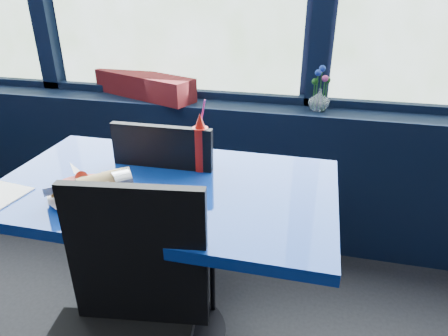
{
  "coord_description": "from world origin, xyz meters",
  "views": [
    {
      "loc": [
        0.8,
        0.83,
        1.42
      ],
      "look_at": [
        0.52,
        1.98,
        0.85
      ],
      "focal_mm": 32.0,
      "sensor_mm": 36.0,
      "label": 1
    }
  ],
  "objects_px": {
    "food_basket": "(92,190)",
    "chair_near_back": "(177,201)",
    "chair_near_front": "(119,331)",
    "near_table": "(168,227)",
    "planter_box": "(144,85)",
    "ketchup_bottle": "(201,145)",
    "soda_cup": "(200,146)",
    "flower_vase": "(319,97)"
  },
  "relations": [
    {
      "from": "near_table",
      "to": "food_basket",
      "type": "distance_m",
      "value": 0.33
    },
    {
      "from": "chair_near_front",
      "to": "chair_near_back",
      "type": "xyz_separation_m",
      "value": [
        -0.09,
        0.72,
        -0.01
      ]
    },
    {
      "from": "soda_cup",
      "to": "planter_box",
      "type": "bearing_deg",
      "value": 128.35
    },
    {
      "from": "near_table",
      "to": "ketchup_bottle",
      "type": "xyz_separation_m",
      "value": [
        0.09,
        0.15,
        0.28
      ]
    },
    {
      "from": "near_table",
      "to": "planter_box",
      "type": "relative_size",
      "value": 1.89
    },
    {
      "from": "chair_near_back",
      "to": "food_basket",
      "type": "relative_size",
      "value": 2.94
    },
    {
      "from": "near_table",
      "to": "chair_near_front",
      "type": "xyz_separation_m",
      "value": [
        0.03,
        -0.46,
        -0.03
      ]
    },
    {
      "from": "chair_near_back",
      "to": "soda_cup",
      "type": "height_order",
      "value": "soda_cup"
    },
    {
      "from": "planter_box",
      "to": "near_table",
      "type": "bearing_deg",
      "value": -40.93
    },
    {
      "from": "near_table",
      "to": "chair_near_back",
      "type": "bearing_deg",
      "value": 102.56
    },
    {
      "from": "near_table",
      "to": "planter_box",
      "type": "distance_m",
      "value": 1.04
    },
    {
      "from": "ketchup_bottle",
      "to": "chair_near_front",
      "type": "bearing_deg",
      "value": -95.65
    },
    {
      "from": "chair_near_back",
      "to": "planter_box",
      "type": "height_order",
      "value": "planter_box"
    },
    {
      "from": "flower_vase",
      "to": "planter_box",
      "type": "bearing_deg",
      "value": 177.48
    },
    {
      "from": "chair_near_front",
      "to": "planter_box",
      "type": "height_order",
      "value": "chair_near_front"
    },
    {
      "from": "near_table",
      "to": "flower_vase",
      "type": "xyz_separation_m",
      "value": [
        0.51,
        0.84,
        0.3
      ]
    },
    {
      "from": "flower_vase",
      "to": "near_table",
      "type": "bearing_deg",
      "value": -121.01
    },
    {
      "from": "chair_near_front",
      "to": "ketchup_bottle",
      "type": "relative_size",
      "value": 4.17
    },
    {
      "from": "chair_near_front",
      "to": "food_basket",
      "type": "relative_size",
      "value": 2.99
    },
    {
      "from": "chair_near_back",
      "to": "ketchup_bottle",
      "type": "relative_size",
      "value": 4.11
    },
    {
      "from": "planter_box",
      "to": "food_basket",
      "type": "xyz_separation_m",
      "value": [
        0.26,
        -1.04,
        -0.08
      ]
    },
    {
      "from": "flower_vase",
      "to": "food_basket",
      "type": "relative_size",
      "value": 0.72
    },
    {
      "from": "flower_vase",
      "to": "food_basket",
      "type": "bearing_deg",
      "value": -125.12
    },
    {
      "from": "ketchup_bottle",
      "to": "food_basket",
      "type": "bearing_deg",
      "value": -133.4
    },
    {
      "from": "planter_box",
      "to": "ketchup_bottle",
      "type": "height_order",
      "value": "ketchup_bottle"
    },
    {
      "from": "chair_near_front",
      "to": "chair_near_back",
      "type": "distance_m",
      "value": 0.72
    },
    {
      "from": "food_basket",
      "to": "chair_near_back",
      "type": "bearing_deg",
      "value": 50.74
    },
    {
      "from": "chair_near_front",
      "to": "chair_near_back",
      "type": "height_order",
      "value": "chair_near_front"
    },
    {
      "from": "near_table",
      "to": "food_basket",
      "type": "height_order",
      "value": "food_basket"
    },
    {
      "from": "flower_vase",
      "to": "soda_cup",
      "type": "height_order",
      "value": "flower_vase"
    },
    {
      "from": "planter_box",
      "to": "soda_cup",
      "type": "relative_size",
      "value": 2.43
    },
    {
      "from": "near_table",
      "to": "chair_near_front",
      "type": "height_order",
      "value": "chair_near_front"
    },
    {
      "from": "planter_box",
      "to": "ketchup_bottle",
      "type": "bearing_deg",
      "value": -31.56
    },
    {
      "from": "chair_near_front",
      "to": "food_basket",
      "type": "xyz_separation_m",
      "value": [
        -0.22,
        0.31,
        0.25
      ]
    },
    {
      "from": "planter_box",
      "to": "flower_vase",
      "type": "relative_size",
      "value": 2.82
    },
    {
      "from": "near_table",
      "to": "planter_box",
      "type": "height_order",
      "value": "planter_box"
    },
    {
      "from": "chair_near_back",
      "to": "flower_vase",
      "type": "relative_size",
      "value": 4.08
    },
    {
      "from": "near_table",
      "to": "ketchup_bottle",
      "type": "relative_size",
      "value": 5.37
    },
    {
      "from": "near_table",
      "to": "chair_near_back",
      "type": "xyz_separation_m",
      "value": [
        -0.06,
        0.25,
        -0.04
      ]
    },
    {
      "from": "chair_near_front",
      "to": "soda_cup",
      "type": "relative_size",
      "value": 3.57
    },
    {
      "from": "food_basket",
      "to": "soda_cup",
      "type": "bearing_deg",
      "value": 34.22
    },
    {
      "from": "planter_box",
      "to": "flower_vase",
      "type": "bearing_deg",
      "value": 19.2
    }
  ]
}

